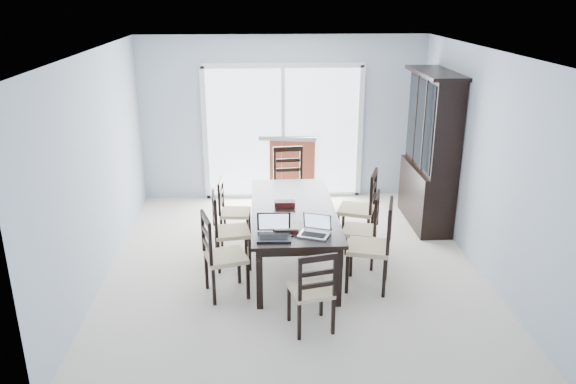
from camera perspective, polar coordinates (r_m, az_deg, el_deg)
name	(u,v)px	position (r m, az deg, el deg)	size (l,w,h in m)	color
floor	(293,264)	(7.06, 0.50, -7.34)	(5.00, 5.00, 0.00)	silver
ceiling	(294,51)	(6.31, 0.57, 14.18)	(5.00, 5.00, 0.00)	white
back_wall	(283,119)	(8.99, -0.52, 7.44)	(4.50, 0.02, 2.60)	#AAB9CB
wall_left	(98,168)	(6.81, -18.74, 2.35)	(0.02, 5.00, 2.60)	#AAB9CB
wall_right	(481,161)	(7.08, 19.06, 2.96)	(0.02, 5.00, 2.60)	#AAB9CB
balcony	(281,180)	(10.31, -0.76, 1.28)	(4.50, 2.00, 0.10)	gray
railing	(278,135)	(11.10, -1.01, 5.85)	(4.50, 0.06, 1.10)	#99999E
dining_table	(293,214)	(6.78, 0.52, -2.26)	(1.00, 2.20, 0.75)	black
china_hutch	(430,152)	(8.19, 14.24, 3.97)	(0.50, 1.38, 2.20)	black
sliding_door	(283,132)	(9.01, -0.51, 6.09)	(2.52, 0.05, 2.18)	silver
chair_left_near	(217,247)	(6.17, -7.23, -5.55)	(0.53, 0.53, 1.12)	black
chair_left_mid	(224,222)	(6.83, -6.52, -3.07)	(0.48, 0.47, 1.10)	black
chair_left_far	(229,204)	(7.52, -6.04, -1.22)	(0.42, 0.41, 1.01)	black
chair_right_near	(378,236)	(6.34, 9.14, -4.45)	(0.57, 0.56, 1.21)	black
chair_right_mid	(367,221)	(6.92, 8.08, -2.98)	(0.51, 0.50, 1.07)	black
chair_right_far	(364,200)	(7.44, 7.74, -0.83)	(0.57, 0.57, 1.18)	black
chair_end_near	(314,283)	(5.50, 2.66, -9.26)	(0.47, 0.48, 1.03)	black
chair_end_far	(289,175)	(8.38, 0.10, 1.78)	(0.49, 0.50, 1.19)	black
laptop_dark	(274,233)	(5.92, -1.45, -4.21)	(0.37, 0.26, 0.25)	black
laptop_silver	(314,231)	(5.99, 2.65, -4.00)	(0.37, 0.32, 0.22)	#B3B3B5
book_stack	(286,228)	(6.15, -0.21, -3.63)	(0.29, 0.22, 0.04)	maroon
cell_phone	(288,236)	(5.99, -0.05, -4.45)	(0.12, 0.05, 0.01)	black
game_box	(285,204)	(6.81, -0.33, -1.18)	(0.25, 0.12, 0.06)	#430F0D
hot_tub	(263,152)	(9.99, -2.54, 4.04)	(2.22, 2.04, 1.02)	maroon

